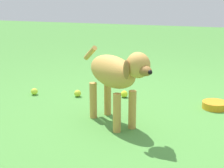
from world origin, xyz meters
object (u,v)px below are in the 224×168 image
Objects in this scene: tennis_ball_1 at (78,93)px; tennis_ball_3 at (34,91)px; tennis_ball_4 at (124,94)px; water_bowl at (215,105)px; dog at (116,74)px.

tennis_ball_3 is (0.43, 0.07, 0.00)m from tennis_ball_1.
tennis_ball_1 is 0.45m from tennis_ball_4.
tennis_ball_1 is 1.27m from water_bowl.
tennis_ball_3 is (0.98, -0.51, -0.37)m from dog.
water_bowl is at bearing 174.79° from tennis_ball_4.
dog is 3.22× the size of water_bowl.
tennis_ball_4 is (-0.43, -0.11, 0.00)m from tennis_ball_1.
tennis_ball_4 is at bearing -5.21° from water_bowl.
dog reaches higher than tennis_ball_3.
dog reaches higher than tennis_ball_4.
dog is 0.88m from tennis_ball_1.
tennis_ball_1 is (0.56, -0.58, -0.37)m from dog.
tennis_ball_4 is 0.30× the size of water_bowl.
tennis_ball_3 reaches higher than water_bowl.
dog is 10.72× the size of tennis_ball_1.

